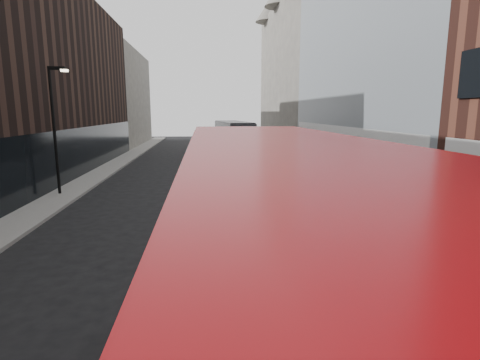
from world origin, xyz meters
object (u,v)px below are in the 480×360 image
object	(u,v)px
car_a	(221,186)
car_b	(246,164)
car_c	(238,166)
street_lamp	(55,122)
red_bus	(297,317)
grey_bus	(233,137)

from	to	relation	value
car_a	car_b	bearing A→B (deg)	73.19
car_a	car_c	world-z (taller)	car_a
street_lamp	car_a	size ratio (longest dim) A/B	1.61
street_lamp	car_b	distance (m)	13.89
red_bus	car_a	distance (m)	16.27
grey_bus	street_lamp	bearing A→B (deg)	-126.13
street_lamp	car_a	xyz separation A→B (m)	(9.08, -1.73, -3.44)
street_lamp	car_a	distance (m)	9.87
car_c	grey_bus	bearing A→B (deg)	83.54
car_a	grey_bus	bearing A→B (deg)	81.89
grey_bus	car_c	size ratio (longest dim) A/B	2.30
red_bus	car_c	world-z (taller)	red_bus
street_lamp	car_c	xyz separation A→B (m)	(10.70, 6.00, -3.45)
street_lamp	car_c	distance (m)	12.75
red_bus	car_b	xyz separation A→B (m)	(2.22, 24.99, -1.75)
street_lamp	car_a	world-z (taller)	street_lamp
red_bus	grey_bus	size ratio (longest dim) A/B	0.94
red_bus	grey_bus	world-z (taller)	red_bus
car_c	car_a	bearing A→B (deg)	-105.50
red_bus	car_b	distance (m)	25.15
red_bus	grey_bus	distance (m)	37.26
car_b	red_bus	bearing A→B (deg)	-97.15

